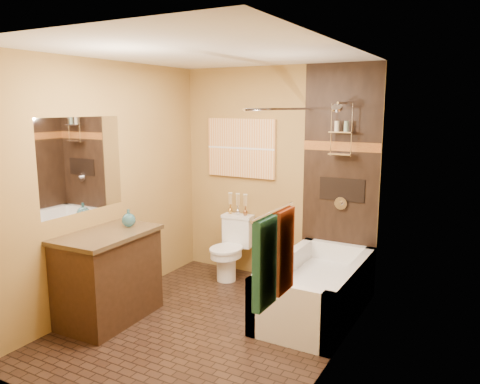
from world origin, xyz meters
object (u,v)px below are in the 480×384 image
Objects in this scene: bathtub at (316,293)px; toilet at (231,247)px; sunset_painting at (241,148)px; vanity at (109,276)px.

toilet reaches higher than bathtub.
bathtub is at bearing -30.10° from sunset_painting.
vanity is (-0.47, -1.54, 0.06)m from toilet.
sunset_painting is at bearing 85.25° from toilet.
bathtub is 2.04m from vanity.
sunset_painting is at bearing 149.90° from bathtub.
sunset_painting is 1.96m from bathtub.
vanity is at bearing -104.79° from sunset_painting.
toilet is 0.74× the size of vanity.
toilet is (-1.25, 0.47, 0.16)m from bathtub.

